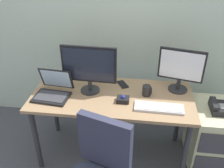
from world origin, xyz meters
name	(u,v)px	position (x,y,z in m)	size (l,w,h in m)	color
ground_plane	(112,152)	(0.00, 0.00, 0.00)	(8.00, 8.00, 0.00)	#45464E
back_wall	(120,2)	(0.00, 0.68, 1.40)	(6.00, 0.10, 2.80)	beige
desk	(112,103)	(0.00, 0.00, 0.64)	(1.47, 0.66, 0.72)	#9B7A57
file_cabinet	(212,136)	(0.97, 0.03, 0.31)	(0.42, 0.53, 0.63)	beige
desk_phone	(219,108)	(0.96, 0.01, 0.66)	(0.17, 0.20, 0.09)	black
monitor_main	(89,67)	(-0.21, 0.05, 0.98)	(0.50, 0.18, 0.45)	#262628
monitor_side	(181,68)	(0.60, 0.17, 0.95)	(0.40, 0.18, 0.41)	#262628
keyboard	(159,108)	(0.42, -0.16, 0.74)	(0.41, 0.15, 0.03)	silver
laptop	(53,90)	(-0.53, -0.06, 0.78)	(0.34, 0.32, 0.23)	black
trackball_mouse	(123,99)	(0.11, -0.09, 0.75)	(0.11, 0.09, 0.07)	black
coffee_mug	(147,91)	(0.31, 0.04, 0.77)	(0.09, 0.08, 0.10)	black
cell_phone	(123,84)	(0.08, 0.20, 0.73)	(0.07, 0.14, 0.01)	black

